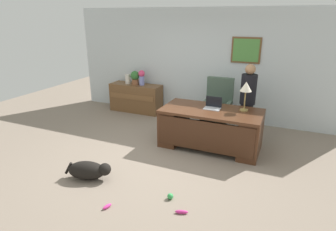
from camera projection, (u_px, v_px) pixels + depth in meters
name	position (u px, v px, depth m)	size (l,w,h in m)	color
ground_plane	(157.00, 158.00, 5.30)	(12.00, 12.00, 0.00)	gray
back_wall	(202.00, 64.00, 7.09)	(7.00, 0.16, 2.70)	silver
desk	(210.00, 127.00, 5.60)	(1.93, 0.97, 0.78)	#4C2B19
credenza	(136.00, 98.00, 7.78)	(1.41, 0.50, 0.75)	brown
armchair	(217.00, 108.00, 6.49)	(0.60, 0.59, 1.19)	#475B4C
person_standing	(247.00, 101.00, 5.93)	(0.32, 0.32, 1.59)	#262323
dog_lying	(89.00, 170.00, 4.57)	(0.76, 0.46, 0.30)	black
laptop	(213.00, 106.00, 5.57)	(0.32, 0.22, 0.22)	#B2B5BA
desk_lamp	(246.00, 88.00, 5.31)	(0.22, 0.22, 0.56)	#9E8447
vase_with_flowers	(142.00, 77.00, 7.51)	(0.17, 0.17, 0.39)	#808BD5
vase_empty	(128.00, 79.00, 7.70)	(0.14, 0.14, 0.26)	silver
potted_plant	(135.00, 77.00, 7.59)	(0.24, 0.24, 0.36)	brown
dog_toy_ball	(170.00, 196.00, 4.10)	(0.09, 0.09, 0.09)	green
dog_toy_bone	(182.00, 212.00, 3.80)	(0.17, 0.05, 0.05)	#D8338C
dog_toy_plush	(107.00, 206.00, 3.91)	(0.15, 0.05, 0.05)	#D8338C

